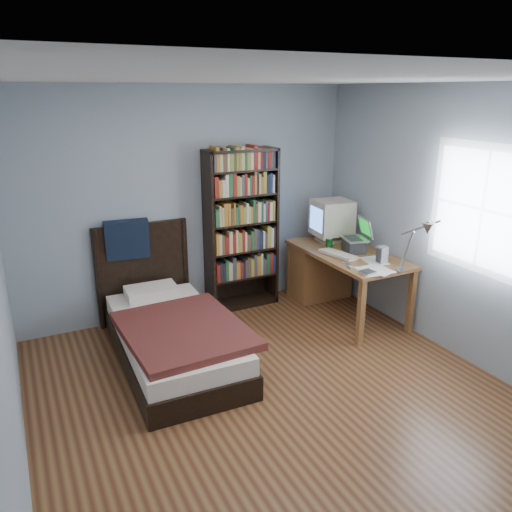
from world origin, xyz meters
name	(u,v)px	position (x,y,z in m)	size (l,w,h in m)	color
room	(287,257)	(0.03, 0.00, 1.25)	(4.20, 4.24, 2.50)	#522A18
desk	(326,268)	(1.51, 1.61, 0.41)	(0.75, 1.49, 0.73)	brown
crt_monitor	(331,218)	(1.58, 1.65, 1.01)	(0.48, 0.44, 0.50)	beige
laptop	(355,242)	(1.59, 1.19, 0.84)	(0.36, 0.35, 0.37)	#2D2D30
desk_lamp	(424,233)	(1.47, 0.09, 1.23)	(0.24, 0.53, 0.62)	#99999E
keyboard	(339,254)	(1.34, 1.14, 0.75)	(0.18, 0.45, 0.03)	beige
speaker	(382,255)	(1.60, 0.74, 0.82)	(0.09, 0.09, 0.18)	#98989B
soda_can	(329,244)	(1.38, 1.37, 0.79)	(0.07, 0.07, 0.13)	#063309
mouse	(331,243)	(1.51, 1.52, 0.75)	(0.07, 0.12, 0.04)	silver
phone_silver	(347,263)	(1.25, 0.87, 0.74)	(0.04, 0.09, 0.02)	#BBBBC0
phone_grey	(351,267)	(1.22, 0.76, 0.74)	(0.04, 0.09, 0.02)	#98989B
external_drive	(368,273)	(1.26, 0.55, 0.74)	(0.12, 0.12, 0.03)	#98989B
bookshelf	(242,230)	(0.56, 1.94, 0.92)	(0.82, 0.30, 1.83)	black
bed	(170,331)	(-0.57, 1.14, 0.26)	(1.07, 2.05, 1.16)	black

